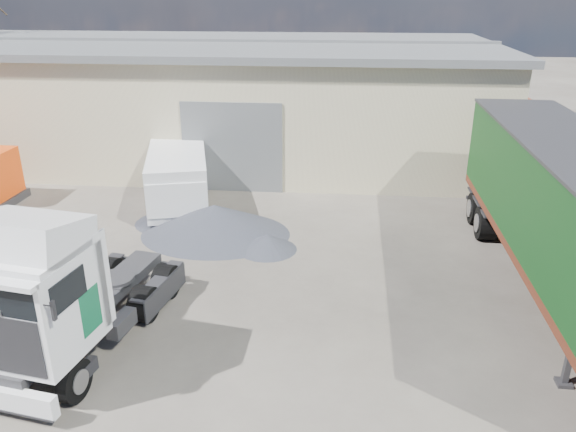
{
  "coord_description": "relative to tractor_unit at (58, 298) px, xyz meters",
  "views": [
    {
      "loc": [
        2.31,
        -11.25,
        7.69
      ],
      "look_at": [
        0.91,
        3.0,
        1.84
      ],
      "focal_mm": 35.0,
      "sensor_mm": 36.0,
      "label": 1
    }
  ],
  "objects": [
    {
      "name": "tractor_unit",
      "position": [
        0.0,
        0.0,
        0.0
      ],
      "size": [
        3.04,
        5.95,
        3.81
      ],
      "rotation": [
        0.0,
        0.0,
        -0.16
      ],
      "color": "black",
      "rests_on": "ground"
    },
    {
      "name": "panel_van",
      "position": [
        -0.15,
        9.53,
        -0.53
      ],
      "size": [
        3.29,
        5.42,
        2.07
      ],
      "rotation": [
        0.0,
        0.0,
        0.26
      ],
      "color": "black",
      "rests_on": "ground"
    },
    {
      "name": "warehouse",
      "position": [
        -2.45,
        17.47,
        1.06
      ],
      "size": [
        30.6,
        12.6,
        5.42
      ],
      "color": "#BFB792",
      "rests_on": "ground"
    },
    {
      "name": "gravel_heap",
      "position": [
        1.66,
        7.16,
        -1.12
      ],
      "size": [
        5.89,
        5.07,
        1.04
      ],
      "rotation": [
        0.0,
        0.0,
        0.01
      ],
      "color": "black",
      "rests_on": "ground"
    },
    {
      "name": "ground",
      "position": [
        3.55,
        1.48,
        -1.6
      ],
      "size": [
        120.0,
        120.0,
        0.0
      ],
      "primitive_type": "plane",
      "color": "black",
      "rests_on": "ground"
    },
    {
      "name": "box_trailer",
      "position": [
        11.63,
        4.25,
        0.9
      ],
      "size": [
        2.8,
        12.4,
        4.11
      ],
      "rotation": [
        0.0,
        0.0,
        -0.01
      ],
      "color": "#2D2D30",
      "rests_on": "ground"
    }
  ]
}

